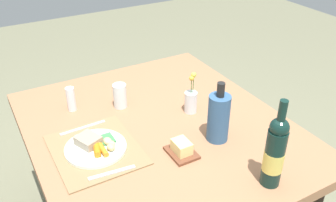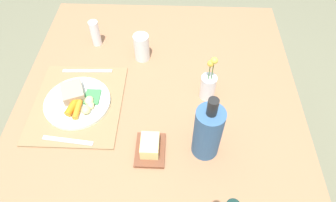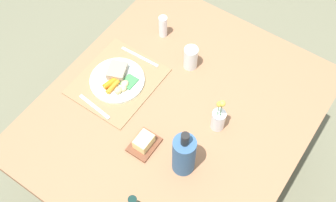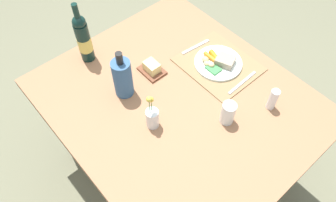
# 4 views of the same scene
# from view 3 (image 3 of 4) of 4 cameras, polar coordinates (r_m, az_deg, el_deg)

# --- Properties ---
(ground_plane) EXTENTS (8.00, 8.00, 0.00)m
(ground_plane) POSITION_cam_3_polar(r_m,az_deg,el_deg) (2.53, 0.85, -9.81)
(ground_plane) COLOR #6E6D54
(dining_table) EXTENTS (1.26, 1.10, 0.73)m
(dining_table) POSITION_cam_3_polar(r_m,az_deg,el_deg) (1.95, 1.09, -2.58)
(dining_table) COLOR #9A6948
(dining_table) RESTS_ON ground_plane
(placemat) EXTENTS (0.39, 0.33, 0.01)m
(placemat) POSITION_cam_3_polar(r_m,az_deg,el_deg) (1.97, -6.73, 2.66)
(placemat) COLOR olive
(placemat) RESTS_ON dining_table
(dinner_plate) EXTENTS (0.25, 0.25, 0.05)m
(dinner_plate) POSITION_cam_3_polar(r_m,az_deg,el_deg) (1.95, -6.74, 2.93)
(dinner_plate) COLOR white
(dinner_plate) RESTS_ON placemat
(fork) EXTENTS (0.02, 0.21, 0.00)m
(fork) POSITION_cam_3_polar(r_m,az_deg,el_deg) (2.03, -3.78, 5.90)
(fork) COLOR silver
(fork) RESTS_ON placemat
(knife) EXTENTS (0.03, 0.18, 0.00)m
(knife) POSITION_cam_3_polar(r_m,az_deg,el_deg) (1.90, -9.78, -0.76)
(knife) COLOR silver
(knife) RESTS_ON placemat
(flower_vase) EXTENTS (0.06, 0.06, 0.21)m
(flower_vase) POSITION_cam_3_polar(r_m,az_deg,el_deg) (1.79, 6.74, -2.37)
(flower_vase) COLOR silver
(flower_vase) RESTS_ON dining_table
(salt_shaker) EXTENTS (0.04, 0.04, 0.12)m
(salt_shaker) POSITION_cam_3_polar(r_m,az_deg,el_deg) (2.08, -0.67, 9.92)
(salt_shaker) COLOR white
(salt_shaker) RESTS_ON dining_table
(water_tumbler) EXTENTS (0.06, 0.06, 0.12)m
(water_tumbler) POSITION_cam_3_polar(r_m,az_deg,el_deg) (1.97, 3.04, 5.65)
(water_tumbler) COLOR silver
(water_tumbler) RESTS_ON dining_table
(cooler_bottle) EXTENTS (0.09, 0.09, 0.27)m
(cooler_bottle) POSITION_cam_3_polar(r_m,az_deg,el_deg) (1.65, 2.14, -7.15)
(cooler_bottle) COLOR #335984
(cooler_bottle) RESTS_ON dining_table
(butter_dish) EXTENTS (0.13, 0.10, 0.06)m
(butter_dish) POSITION_cam_3_polar(r_m,az_deg,el_deg) (1.77, -3.22, -5.58)
(butter_dish) COLOR brown
(butter_dish) RESTS_ON dining_table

